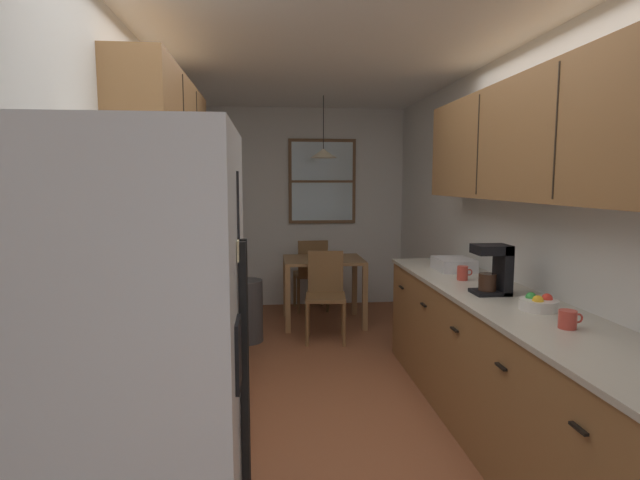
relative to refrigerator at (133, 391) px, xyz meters
name	(u,v)px	position (x,y,z in m)	size (l,w,h in m)	color
ground_plane	(327,381)	(0.93, 2.19, -0.90)	(12.00, 12.00, 0.00)	brown
wall_left	(151,227)	(-0.42, 2.19, 0.38)	(0.10, 9.00, 2.55)	silver
wall_right	(492,224)	(2.28, 2.19, 0.38)	(0.10, 9.00, 2.55)	silver
wall_back	(304,208)	(0.93, 4.84, 0.38)	(4.40, 0.10, 2.55)	silver
ceiling_slab	(327,52)	(0.93, 2.19, 1.69)	(4.40, 9.00, 0.08)	white
refrigerator	(133,391)	(0.00, 0.00, 0.00)	(0.77, 0.75, 1.80)	silver
stove_range	(162,414)	(-0.06, 0.72, -0.43)	(0.66, 0.65, 1.10)	white
microwave_over_range	(127,166)	(-0.18, 0.72, 0.79)	(0.39, 0.57, 0.30)	white
counter_left	(195,342)	(-0.07, 1.91, -0.45)	(0.64, 1.73, 0.90)	olive
upper_cabinets_left	(167,135)	(-0.21, 1.86, 1.04)	(0.33, 1.81, 0.75)	olive
counter_right	(501,366)	(1.93, 1.23, -0.45)	(0.64, 3.19, 0.90)	olive
upper_cabinets_right	(537,139)	(2.07, 1.18, 0.97)	(0.33, 2.87, 0.74)	olive
dining_table	(323,270)	(1.08, 3.87, -0.28)	(0.89, 0.72, 0.75)	olive
dining_chair_near	(326,291)	(1.05, 3.30, -0.40)	(0.44, 0.44, 0.90)	brown
dining_chair_far	(312,271)	(1.00, 4.44, -0.40)	(0.43, 0.43, 0.90)	brown
pendant_light	(323,153)	(1.08, 3.87, 1.03)	(0.29, 0.29, 0.67)	black
back_window	(322,181)	(1.17, 4.77, 0.72)	(0.87, 0.05, 1.08)	brown
trash_bin	(246,311)	(0.23, 3.30, -0.58)	(0.35, 0.35, 0.63)	#3F3F42
storage_canister	(174,289)	(-0.07, 1.17, 0.11)	(0.10, 0.10, 0.21)	#265999
dish_towel	(236,392)	(0.29, 0.88, -0.40)	(0.02, 0.16, 0.24)	white
coffee_maker	(495,268)	(1.91, 1.31, 0.17)	(0.22, 0.18, 0.32)	black
mug_by_coffeemaker	(463,273)	(1.88, 1.78, 0.05)	(0.11, 0.08, 0.10)	#BF3F33
mug_spare	(568,319)	(1.93, 0.55, 0.05)	(0.12, 0.09, 0.09)	#BF3F33
fruit_bowl	(539,303)	(1.98, 0.90, 0.04)	(0.21, 0.21, 0.09)	silver
dish_rack	(454,264)	(1.96, 2.17, 0.05)	(0.28, 0.34, 0.10)	silver
table_serving_bowl	(321,256)	(1.05, 3.86, -0.12)	(0.18, 0.18, 0.06)	#4C7299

